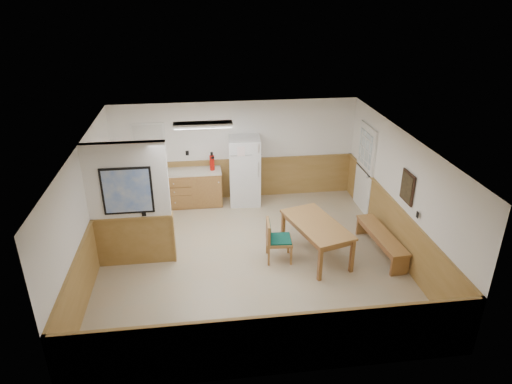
{
  "coord_description": "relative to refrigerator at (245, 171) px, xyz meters",
  "views": [
    {
      "loc": [
        -0.89,
        -7.72,
        5.09
      ],
      "look_at": [
        0.17,
        0.4,
        1.3
      ],
      "focal_mm": 32.0,
      "sensor_mm": 36.0,
      "label": 1
    }
  ],
  "objects": [
    {
      "name": "ceiling",
      "position": [
        -0.18,
        -2.63,
        1.65
      ],
      "size": [
        6.0,
        6.0,
        0.02
      ],
      "primitive_type": "cube",
      "color": "silver",
      "rests_on": "back_wall"
    },
    {
      "name": "dining_chair",
      "position": [
        0.29,
        -2.68,
        -0.35
      ],
      "size": [
        0.73,
        0.54,
        0.85
      ],
      "rotation": [
        0.0,
        0.0,
        -0.08
      ],
      "color": "#A97D3E",
      "rests_on": "ground"
    },
    {
      "name": "wainscot_back",
      "position": [
        -0.18,
        0.35,
        -0.35
      ],
      "size": [
        6.0,
        0.04,
        1.0
      ],
      "primitive_type": "cube",
      "color": "#A67D42",
      "rests_on": "ground"
    },
    {
      "name": "dining_table",
      "position": [
        1.14,
        -2.67,
        -0.19
      ],
      "size": [
        1.24,
        1.8,
        0.75
      ],
      "rotation": [
        0.0,
        0.0,
        0.28
      ],
      "color": "#A97D3E",
      "rests_on": "ground"
    },
    {
      "name": "dining_bench",
      "position": [
        2.5,
        -2.73,
        -0.5
      ],
      "size": [
        0.5,
        1.74,
        0.45
      ],
      "rotation": [
        0.0,
        0.0,
        0.08
      ],
      "color": "#A97D3E",
      "rests_on": "ground"
    },
    {
      "name": "soap_bottle",
      "position": [
        -2.43,
        0.01,
        0.16
      ],
      "size": [
        0.09,
        0.09,
        0.22
      ],
      "primitive_type": "cylinder",
      "rotation": [
        0.0,
        0.0,
        -0.35
      ],
      "color": "green",
      "rests_on": "kitchen_counter"
    },
    {
      "name": "ground",
      "position": [
        -0.18,
        -2.63,
        -0.85
      ],
      "size": [
        6.0,
        6.0,
        0.0
      ],
      "primitive_type": "plane",
      "color": "tan",
      "rests_on": "ground"
    },
    {
      "name": "wall_painting",
      "position": [
        2.79,
        -2.93,
        0.7
      ],
      "size": [
        0.04,
        0.5,
        0.6
      ],
      "color": "black",
      "rests_on": "right_wall"
    },
    {
      "name": "exterior_door",
      "position": [
        2.78,
        -0.73,
        0.2
      ],
      "size": [
        0.07,
        1.02,
        2.15
      ],
      "color": "white",
      "rests_on": "ground"
    },
    {
      "name": "kitchen_window",
      "position": [
        -2.28,
        0.35,
        0.7
      ],
      "size": [
        0.8,
        0.04,
        1.0
      ],
      "color": "white",
      "rests_on": "back_wall"
    },
    {
      "name": "fire_extinguisher",
      "position": [
        -0.79,
        0.04,
        0.26
      ],
      "size": [
        0.14,
        0.14,
        0.46
      ],
      "rotation": [
        0.0,
        0.0,
        -0.3
      ],
      "color": "red",
      "rests_on": "kitchen_counter"
    },
    {
      "name": "kitchen_counter",
      "position": [
        -1.39,
        0.05,
        -0.39
      ],
      "size": [
        2.2,
        0.61,
        1.0
      ],
      "color": "olive",
      "rests_on": "ground"
    },
    {
      "name": "wainscot_left",
      "position": [
        -3.16,
        -2.63,
        -0.35
      ],
      "size": [
        0.04,
        6.0,
        1.0
      ],
      "primitive_type": "cube",
      "color": "#A67D42",
      "rests_on": "ground"
    },
    {
      "name": "refrigerator",
      "position": [
        0.0,
        0.0,
        0.0
      ],
      "size": [
        0.79,
        0.74,
        1.69
      ],
      "rotation": [
        0.0,
        0.0,
        -0.06
      ],
      "color": "white",
      "rests_on": "ground"
    },
    {
      "name": "right_wall",
      "position": [
        2.82,
        -2.63,
        0.4
      ],
      "size": [
        0.02,
        6.0,
        2.5
      ],
      "primitive_type": "cube",
      "color": "white",
      "rests_on": "ground"
    },
    {
      "name": "fluorescent_fixture",
      "position": [
        -0.98,
        -1.33,
        1.6
      ],
      "size": [
        1.2,
        0.3,
        0.09
      ],
      "color": "white",
      "rests_on": "ceiling"
    },
    {
      "name": "partition_wall",
      "position": [
        -2.43,
        -2.43,
        0.39
      ],
      "size": [
        1.5,
        0.2,
        2.5
      ],
      "color": "white",
      "rests_on": "ground"
    },
    {
      "name": "wainscot_right",
      "position": [
        2.8,
        -2.63,
        -0.35
      ],
      "size": [
        0.04,
        6.0,
        1.0
      ],
      "primitive_type": "cube",
      "color": "#A67D42",
      "rests_on": "ground"
    },
    {
      "name": "left_wall",
      "position": [
        -3.18,
        -2.63,
        0.4
      ],
      "size": [
        0.02,
        6.0,
        2.5
      ],
      "primitive_type": "cube",
      "color": "white",
      "rests_on": "ground"
    },
    {
      "name": "back_wall",
      "position": [
        -0.18,
        0.37,
        0.4
      ],
      "size": [
        6.0,
        0.02,
        2.5
      ],
      "primitive_type": "cube",
      "color": "white",
      "rests_on": "ground"
    }
  ]
}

